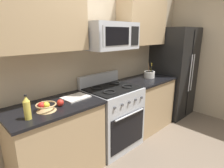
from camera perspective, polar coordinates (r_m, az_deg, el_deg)
name	(u,v)px	position (r m, az deg, el deg)	size (l,w,h in m)	color
ground_plane	(149,166)	(2.70, 11.35, -23.53)	(16.00, 16.00, 0.00)	#6B5B4C
wall_back	(95,59)	(2.86, -5.39, 7.67)	(8.00, 0.10, 2.60)	tan
counter_left	(56,141)	(2.36, -16.76, -16.62)	(1.05, 0.63, 0.91)	tan
range_oven	(112,116)	(2.82, 0.03, -9.96)	(0.76, 0.67, 1.09)	#B2B5BA
counter_right	(146,103)	(3.44, 10.49, -5.72)	(0.95, 0.63, 0.91)	tan
refrigerator	(173,72)	(4.04, 18.31, 3.42)	(0.78, 0.74, 1.79)	black
wall_right	(220,53)	(4.19, 30.27, 8.14)	(0.10, 8.00, 2.60)	tan
microwave	(111,36)	(2.57, -0.41, 14.61)	(0.75, 0.44, 0.36)	#B2B5BA
upper_cabinets_left	(37,16)	(2.17, -22.07, 18.94)	(1.04, 0.34, 0.74)	tan
upper_cabinets_right	(142,22)	(3.32, 9.34, 18.26)	(0.94, 0.34, 0.74)	tan
utensil_crock	(149,74)	(3.37, 11.48, 2.97)	(0.18, 0.18, 0.29)	white
fruit_basket	(46,107)	(2.03, -19.74, -6.60)	(0.21, 0.21, 0.10)	tan
apple_loose	(60,103)	(2.11, -15.64, -5.56)	(0.08, 0.08, 0.08)	red
cutting_board	(76,97)	(2.33, -11.10, -4.06)	(0.31, 0.24, 0.02)	silver
bottle_oil	(27,108)	(1.88, -24.76, -6.76)	(0.06, 0.06, 0.24)	gold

